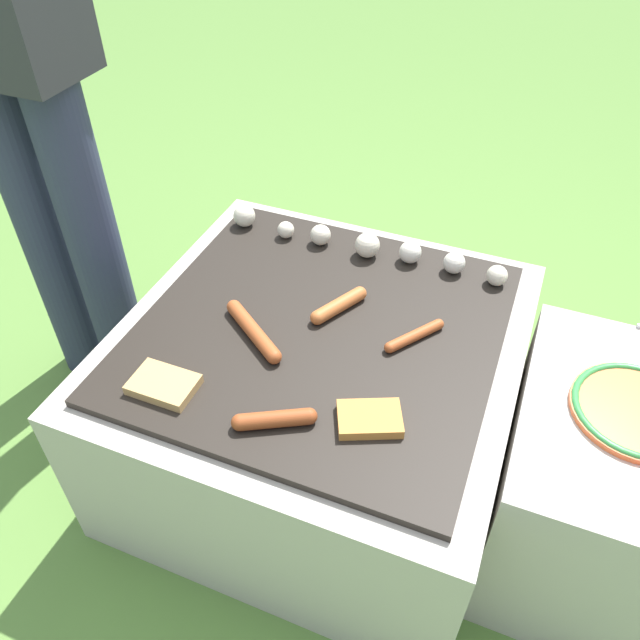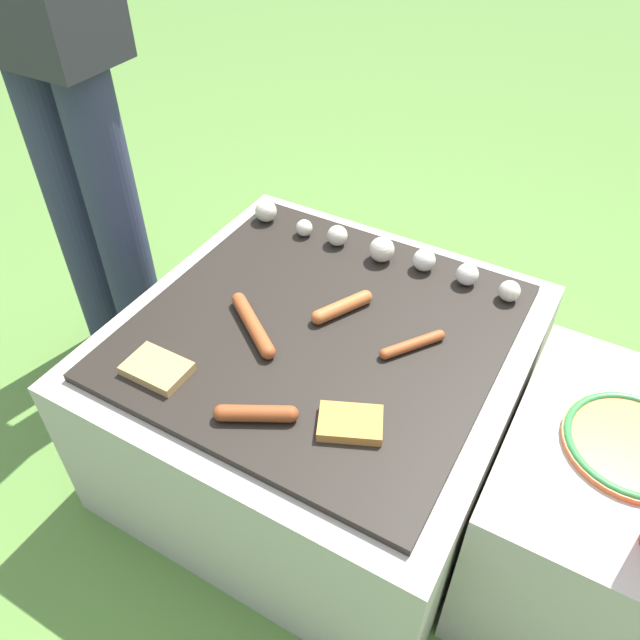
% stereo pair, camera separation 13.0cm
% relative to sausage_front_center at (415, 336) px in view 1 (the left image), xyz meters
% --- Properties ---
extents(ground_plane, '(14.00, 14.00, 0.00)m').
position_rel_sausage_front_center_xyz_m(ground_plane, '(-0.19, -0.04, -0.46)').
color(ground_plane, '#567F38').
extents(grill, '(0.83, 0.83, 0.44)m').
position_rel_sausage_front_center_xyz_m(grill, '(-0.19, -0.04, -0.24)').
color(grill, '#B2AA9E').
rests_on(grill, ground_plane).
extents(side_ledge, '(0.39, 0.53, 0.44)m').
position_rel_sausage_front_center_xyz_m(side_ledge, '(0.43, -0.05, -0.23)').
color(side_ledge, '#B2AA9E').
rests_on(side_ledge, ground_plane).
extents(sausage_front_center, '(0.10, 0.13, 0.02)m').
position_rel_sausage_front_center_xyz_m(sausage_front_center, '(0.00, 0.00, 0.00)').
color(sausage_front_center, '#A34C23').
rests_on(sausage_front_center, grill).
extents(sausage_back_left, '(0.17, 0.13, 0.03)m').
position_rel_sausage_front_center_xyz_m(sausage_back_left, '(-0.31, -0.11, 0.00)').
color(sausage_back_left, '#A34C23').
rests_on(sausage_back_left, grill).
extents(sausage_mid_left, '(0.14, 0.09, 0.03)m').
position_rel_sausage_front_center_xyz_m(sausage_mid_left, '(-0.17, -0.31, 0.00)').
color(sausage_mid_left, '#93421E').
rests_on(sausage_mid_left, grill).
extents(sausage_back_right, '(0.09, 0.14, 0.03)m').
position_rel_sausage_front_center_xyz_m(sausage_back_right, '(-0.18, 0.03, 0.00)').
color(sausage_back_right, '#B7602D').
rests_on(sausage_back_right, grill).
extents(bread_slice_center, '(0.14, 0.12, 0.02)m').
position_rel_sausage_front_center_xyz_m(bread_slice_center, '(-0.02, -0.24, -0.00)').
color(bread_slice_center, '#D18438').
rests_on(bread_slice_center, grill).
extents(bread_slice_left, '(0.12, 0.09, 0.02)m').
position_rel_sausage_front_center_xyz_m(bread_slice_left, '(-0.40, -0.31, -0.00)').
color(bread_slice_left, tan).
rests_on(bread_slice_left, grill).
extents(mushroom_row, '(0.69, 0.07, 0.06)m').
position_rel_sausage_front_center_xyz_m(mushroom_row, '(-0.20, 0.25, 0.02)').
color(mushroom_row, beige).
rests_on(mushroom_row, grill).
extents(plate_colorful, '(0.24, 0.24, 0.02)m').
position_rel_sausage_front_center_xyz_m(plate_colorful, '(0.43, -0.04, -0.00)').
color(plate_colorful, orange).
rests_on(plate_colorful, side_ledge).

